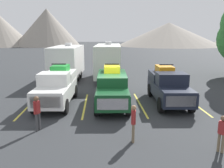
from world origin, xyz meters
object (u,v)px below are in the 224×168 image
pickup_truck_b (112,87)px  camper_trailer_a (67,61)px  person_a (222,131)px  camper_trailer_b (108,60)px  pickup_truck_a (57,86)px  person_c (133,121)px  pickup_truck_c (168,85)px  person_b (37,111)px

pickup_truck_b → camper_trailer_a: (-4.13, 8.67, 0.75)m
person_a → camper_trailer_b: bearing=104.6°
pickup_truck_a → pickup_truck_b: (3.69, -0.40, -0.01)m
pickup_truck_a → person_c: 7.38m
pickup_truck_b → person_c: 5.61m
pickup_truck_c → person_c: bearing=-118.7°
pickup_truck_a → camper_trailer_a: (-0.44, 8.28, 0.74)m
pickup_truck_a → pickup_truck_c: size_ratio=0.99×
pickup_truck_b → person_b: size_ratio=3.34×
person_c → pickup_truck_a: bearing=126.0°
pickup_truck_a → pickup_truck_b: 3.71m
person_a → person_c: size_ratio=0.92×
pickup_truck_b → camper_trailer_b: camper_trailer_b is taller
pickup_truck_c → person_a: size_ratio=3.68×
camper_trailer_b → person_a: (3.99, -15.34, -1.13)m
pickup_truck_b → person_c: size_ratio=3.47×
pickup_truck_a → person_b: bearing=-92.0°
pickup_truck_c → camper_trailer_a: size_ratio=0.73×
camper_trailer_b → person_c: size_ratio=4.99×
pickup_truck_a → person_a: pickup_truck_a is taller
person_a → camper_trailer_a: bearing=117.9°
pickup_truck_b → person_c: (0.64, -5.57, -0.24)m
pickup_truck_a → pickup_truck_b: bearing=-6.1°
camper_trailer_a → person_a: 17.40m
camper_trailer_a → person_c: size_ratio=4.61×
pickup_truck_a → person_c: size_ratio=3.34×
pickup_truck_b → camper_trailer_a: camper_trailer_a is taller
camper_trailer_b → person_c: 14.30m
person_b → person_c: person_b is taller
pickup_truck_a → person_c: (4.33, -5.97, -0.25)m
pickup_truck_b → pickup_truck_c: size_ratio=1.03×
person_a → pickup_truck_a: bearing=137.5°
person_b → person_c: 4.71m
pickup_truck_b → person_a: 7.79m
camper_trailer_a → person_a: size_ratio=5.02×
pickup_truck_b → pickup_truck_c: bearing=4.2°
pickup_truck_c → person_b: (-7.70, -4.42, -0.19)m
camper_trailer_a → person_c: 15.06m
pickup_truck_c → person_c: size_ratio=3.38×
pickup_truck_c → camper_trailer_a: 11.61m
pickup_truck_b → person_c: pickup_truck_b is taller
pickup_truck_a → camper_trailer_b: 9.11m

